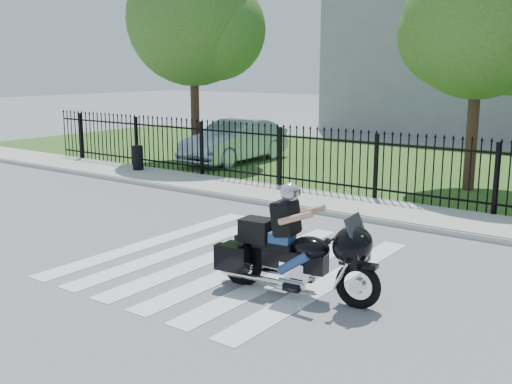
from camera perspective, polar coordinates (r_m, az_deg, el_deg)
The scene contains 12 objects.
ground at distance 11.04m, azimuth -2.27°, elevation -6.51°, with size 120.00×120.00×0.00m, color slate.
crosswalk at distance 11.04m, azimuth -2.27°, elevation -6.48°, with size 5.00×5.50×0.01m, color silver, non-canonical shape.
sidewalk at distance 15.12m, azimuth 9.60°, elevation -1.40°, with size 40.00×2.00×0.12m, color #ADAAA3.
curb at distance 14.25m, azimuth 7.79°, elevation -2.15°, with size 40.00×0.12×0.12m, color #ADAAA3.
grass_strip at distance 21.51m, azimuth 18.05°, elevation 1.95°, with size 40.00×12.00×0.02m, color #335E20.
iron_fence at distance 15.84m, azimuth 11.34°, elevation 2.24°, with size 26.00×0.04×1.80m.
tree_left at distance 22.54m, azimuth -6.01°, elevation 16.06°, with size 4.80×4.80×7.58m.
tree_mid at distance 17.96m, azimuth 20.56°, elevation 14.89°, with size 4.20×4.20×6.78m.
building_tall at distance 35.59m, azimuth 21.36°, elevation 15.08°, with size 15.00×10.00×12.00m, color #92959A.
motorcycle_rider at distance 9.25m, azimuth 3.47°, elevation -5.38°, with size 2.72×1.02×1.80m.
parked_car at distance 22.19m, azimuth -2.04°, elevation 4.87°, with size 1.65×4.72×1.55m, color #A3BFCD.
litter_bin at distance 20.30m, azimuth -11.19°, elevation 3.22°, with size 0.36×0.36×0.80m, color black.
Camera 1 is at (6.54, -8.19, 3.46)m, focal length 42.00 mm.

